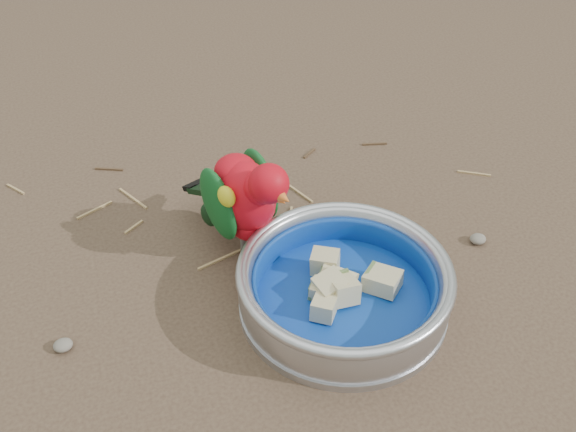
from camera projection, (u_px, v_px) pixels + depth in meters
name	position (u px, v px, depth m)	size (l,w,h in m)	color
ground	(297.00, 380.00, 0.67)	(60.00, 60.00, 0.00)	#4D3A2B
food_bowl	(343.00, 301.00, 0.74)	(0.24, 0.24, 0.02)	#B2B2BA
bowl_wall	(344.00, 283.00, 0.72)	(0.24, 0.24, 0.04)	#B2B2BA
fruit_wedges	(344.00, 287.00, 0.73)	(0.14, 0.14, 0.03)	#C5B88A
lory_parrot	(246.00, 205.00, 0.78)	(0.09, 0.18, 0.15)	#B60915
ground_debris	(256.00, 332.00, 0.71)	(0.90, 0.80, 0.01)	#A68656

